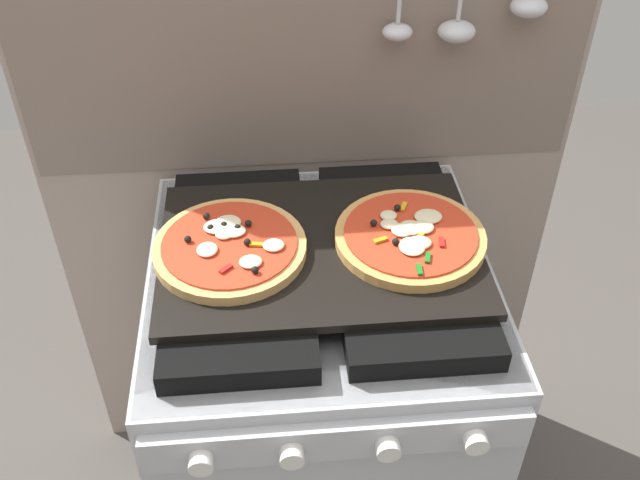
% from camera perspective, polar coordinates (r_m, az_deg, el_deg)
% --- Properties ---
extents(kitchen_backsplash, '(1.10, 0.09, 1.55)m').
position_cam_1_polar(kitchen_backsplash, '(1.56, -0.98, 3.91)').
color(kitchen_backsplash, gray).
rests_on(kitchen_backsplash, ground_plane).
extents(stove, '(0.60, 0.64, 0.90)m').
position_cam_1_polar(stove, '(1.56, 0.01, -13.57)').
color(stove, '#B7BABF').
rests_on(stove, ground_plane).
extents(baking_tray, '(0.54, 0.38, 0.02)m').
position_cam_1_polar(baking_tray, '(1.23, 0.00, -0.65)').
color(baking_tray, black).
rests_on(baking_tray, stove).
extents(pizza_left, '(0.26, 0.26, 0.03)m').
position_cam_1_polar(pizza_left, '(1.21, -7.11, -0.53)').
color(pizza_left, tan).
rests_on(pizza_left, baking_tray).
extents(pizza_right, '(0.26, 0.26, 0.03)m').
position_cam_1_polar(pizza_right, '(1.23, 7.13, 0.29)').
color(pizza_right, tan).
rests_on(pizza_right, baking_tray).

